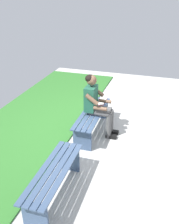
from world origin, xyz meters
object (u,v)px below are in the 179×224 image
(bench_far, at_px, (54,177))
(apple, at_px, (94,102))
(book_open, at_px, (102,101))
(bench_near, at_px, (92,117))
(person_seated, at_px, (97,103))

(bench_far, distance_m, apple, 2.32)
(bench_far, height_order, book_open, book_open)
(bench_near, distance_m, book_open, 0.58)
(person_seated, distance_m, book_open, 0.63)
(apple, bearing_deg, bench_far, 1.87)
(bench_far, relative_size, person_seated, 1.14)
(apple, bearing_deg, bench_near, 10.35)
(bench_far, bearing_deg, apple, -178.13)
(bench_near, distance_m, apple, 0.45)
(bench_far, xyz_separation_m, book_open, (-2.47, 0.05, 0.13))
(person_seated, height_order, book_open, person_seated)
(book_open, bearing_deg, person_seated, 3.94)
(bench_near, bearing_deg, person_seated, 79.17)
(bench_near, relative_size, book_open, 3.81)
(person_seated, bearing_deg, bench_near, -100.83)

